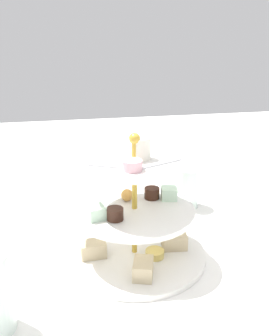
{
  "coord_description": "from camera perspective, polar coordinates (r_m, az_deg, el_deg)",
  "views": [
    {
      "loc": [
        -0.12,
        -0.65,
        0.43
      ],
      "look_at": [
        0.0,
        0.0,
        0.18
      ],
      "focal_mm": 41.78,
      "sensor_mm": 36.0,
      "label": 1
    }
  ],
  "objects": [
    {
      "name": "ground_plane",
      "position": [
        0.79,
        0.0,
        -12.7
      ],
      "size": [
        2.4,
        2.4,
        0.0
      ],
      "primitive_type": "plane",
      "color": "white"
    },
    {
      "name": "tiered_serving_stand",
      "position": [
        0.75,
        0.04,
        -7.71
      ],
      "size": [
        0.28,
        0.28,
        0.25
      ],
      "color": "white",
      "rests_on": "ground_plane"
    },
    {
      "name": "butter_knife_left",
      "position": [
        1.0,
        -15.68,
        -5.78
      ],
      "size": [
        0.13,
        0.13,
        0.0
      ],
      "primitive_type": "cube",
      "rotation": [
        0.0,
        0.0,
        3.88
      ],
      "color": "silver",
      "rests_on": "ground_plane"
    },
    {
      "name": "water_glass_mid_back",
      "position": [
        0.97,
        7.62,
        -2.85
      ],
      "size": [
        0.06,
        0.06,
        0.1
      ],
      "primitive_type": "cylinder",
      "color": "silver",
      "rests_on": "ground_plane"
    }
  ]
}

